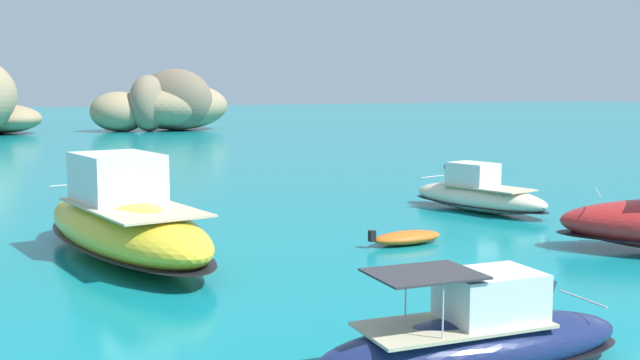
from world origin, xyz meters
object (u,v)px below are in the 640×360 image
Objects in this scene: islet_small at (165,105)px; motorboat_navy at (476,340)px; motorboat_cream at (478,195)px; motorboat_yellow at (124,223)px; dinghy_tender at (407,237)px.

islet_small is 3.12× the size of motorboat_navy.
motorboat_cream is (11.87, 15.02, 0.04)m from motorboat_navy.
islet_small is 71.45m from motorboat_yellow.
motorboat_navy is 2.31× the size of dinghy_tender.
islet_small is 7.21× the size of dinghy_tender.
motorboat_yellow reaches higher than dinghy_tender.
motorboat_cream is at bearing 51.70° from motorboat_navy.
islet_small is at bearing 85.93° from motorboat_cream.
islet_small reaches higher than motorboat_navy.
motorboat_yellow is 1.55× the size of motorboat_cream.
motorboat_yellow is at bearing 165.24° from dinghy_tender.
motorboat_navy is at bearing -116.96° from dinghy_tender.
dinghy_tender is at bearing -14.76° from motorboat_yellow.
islet_small is 2.82× the size of motorboat_cream.
motorboat_navy is (-16.59, -81.39, -2.42)m from islet_small.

